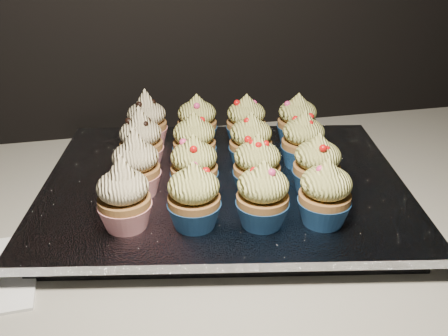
% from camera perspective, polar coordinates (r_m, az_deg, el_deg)
% --- Properties ---
extents(worktop, '(2.44, 0.64, 0.04)m').
position_cam_1_polar(worktop, '(0.69, -11.11, -7.27)').
color(worktop, beige).
rests_on(worktop, cabinet).
extents(baking_tray, '(0.52, 0.43, 0.02)m').
position_cam_1_polar(baking_tray, '(0.71, 0.00, -2.80)').
color(baking_tray, black).
rests_on(baking_tray, worktop).
extents(foil_lining, '(0.56, 0.47, 0.01)m').
position_cam_1_polar(foil_lining, '(0.70, 0.00, -1.60)').
color(foil_lining, silver).
rests_on(foil_lining, baking_tray).
extents(cupcake_0, '(0.06, 0.06, 0.10)m').
position_cam_1_polar(cupcake_0, '(0.59, -11.38, -3.25)').
color(cupcake_0, red).
rests_on(cupcake_0, foil_lining).
extents(cupcake_1, '(0.06, 0.06, 0.08)m').
position_cam_1_polar(cupcake_1, '(0.58, -3.46, -3.39)').
color(cupcake_1, navy).
rests_on(cupcake_1, foil_lining).
extents(cupcake_2, '(0.06, 0.06, 0.08)m').
position_cam_1_polar(cupcake_2, '(0.58, 4.44, -3.25)').
color(cupcake_2, navy).
rests_on(cupcake_2, foil_lining).
extents(cupcake_3, '(0.06, 0.06, 0.08)m').
position_cam_1_polar(cupcake_3, '(0.60, 11.47, -2.99)').
color(cupcake_3, navy).
rests_on(cupcake_3, foil_lining).
extents(cupcake_4, '(0.06, 0.06, 0.10)m').
position_cam_1_polar(cupcake_4, '(0.65, -10.01, 0.21)').
color(cupcake_4, red).
rests_on(cupcake_4, foil_lining).
extents(cupcake_5, '(0.06, 0.06, 0.08)m').
position_cam_1_polar(cupcake_5, '(0.65, -3.44, 0.07)').
color(cupcake_5, navy).
rests_on(cupcake_5, foil_lining).
extents(cupcake_6, '(0.06, 0.06, 0.08)m').
position_cam_1_polar(cupcake_6, '(0.65, 3.79, 0.12)').
color(cupcake_6, navy).
rests_on(cupcake_6, foil_lining).
extents(cupcake_7, '(0.06, 0.06, 0.08)m').
position_cam_1_polar(cupcake_7, '(0.66, 10.56, 0.22)').
color(cupcake_7, navy).
rests_on(cupcake_7, foil_lining).
extents(cupcake_8, '(0.06, 0.06, 0.10)m').
position_cam_1_polar(cupcake_8, '(0.73, -9.45, 3.00)').
color(cupcake_8, red).
rests_on(cupcake_8, foil_lining).
extents(cupcake_9, '(0.06, 0.06, 0.08)m').
position_cam_1_polar(cupcake_9, '(0.72, -3.41, 2.93)').
color(cupcake_9, navy).
rests_on(cupcake_9, foil_lining).
extents(cupcake_10, '(0.06, 0.06, 0.08)m').
position_cam_1_polar(cupcake_10, '(0.72, 3.07, 2.93)').
color(cupcake_10, navy).
rests_on(cupcake_10, foil_lining).
extents(cupcake_11, '(0.06, 0.06, 0.08)m').
position_cam_1_polar(cupcake_11, '(0.73, 9.01, 3.02)').
color(cupcake_11, navy).
rests_on(cupcake_11, foil_lining).
extents(cupcake_12, '(0.06, 0.06, 0.10)m').
position_cam_1_polar(cupcake_12, '(0.80, -8.80, 5.23)').
color(cupcake_12, red).
rests_on(cupcake_12, foil_lining).
extents(cupcake_13, '(0.06, 0.06, 0.08)m').
position_cam_1_polar(cupcake_13, '(0.79, -3.09, 5.25)').
color(cupcake_13, navy).
rests_on(cupcake_13, foil_lining).
extents(cupcake_14, '(0.06, 0.06, 0.08)m').
position_cam_1_polar(cupcake_14, '(0.79, 2.54, 5.25)').
color(cupcake_14, navy).
rests_on(cupcake_14, foil_lining).
extents(cupcake_15, '(0.06, 0.06, 0.08)m').
position_cam_1_polar(cupcake_15, '(0.80, 8.35, 5.33)').
color(cupcake_15, navy).
rests_on(cupcake_15, foil_lining).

